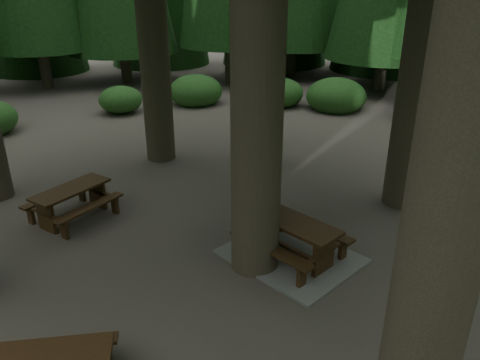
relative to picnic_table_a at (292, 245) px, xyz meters
The scene contains 4 objects.
ground 1.48m from the picnic_table_a, 148.77° to the right, with size 80.00×80.00×0.00m, color #504A41.
picnic_table_a is the anchor object (origin of this frame).
picnic_table_b 4.75m from the picnic_table_a, 167.10° to the right, with size 1.37×1.68×0.71m.
shrub_ring 0.56m from the picnic_table_a, behind, with size 23.86×24.64×1.49m.
Camera 1 is at (4.31, -5.98, 4.76)m, focal length 35.00 mm.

